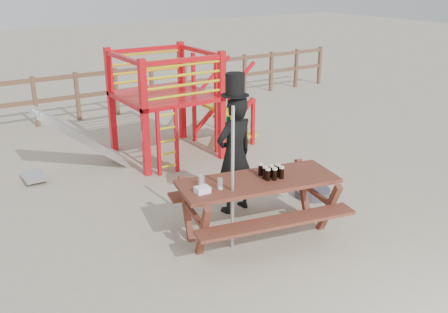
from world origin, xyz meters
TOP-DOWN VIEW (x-y plane):
  - ground at (0.00, 0.00)m, footprint 60.00×60.00m
  - back_fence at (0.00, 7.00)m, footprint 15.09×0.09m
  - playground_fort at (0.12, 3.58)m, footprint 4.71×1.84m
  - picnic_table at (-0.24, -0.04)m, footprint 2.41×1.89m
  - man_with_hat at (-0.07, 0.78)m, footprint 0.71×0.52m
  - metal_pole at (-0.73, -0.15)m, footprint 0.04×0.04m
  - parasol_base at (1.28, 0.49)m, footprint 0.58×0.58m
  - paper_bag at (-1.09, 0.00)m, footprint 0.18×0.14m
  - stout_pints at (-0.06, -0.08)m, footprint 0.28×0.32m
  - empty_glasses at (-0.95, 0.11)m, footprint 0.24×0.31m

SIDE VIEW (x-z plane):
  - ground at x=0.00m, z-range 0.00..0.00m
  - parasol_base at x=1.28m, z-range -0.05..0.19m
  - picnic_table at x=-0.24m, z-range 0.11..0.94m
  - back_fence at x=0.00m, z-range 0.14..1.34m
  - paper_bag at x=-1.09m, z-range 0.83..0.91m
  - empty_glasses at x=-0.95m, z-range 0.83..0.98m
  - stout_pints at x=-0.06m, z-range 0.83..1.01m
  - man_with_hat at x=-0.07m, z-range -0.11..2.01m
  - metal_pole at x=-0.73m, z-range 0.00..1.95m
  - playground_fort at x=0.12m, z-range 0.02..2.12m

